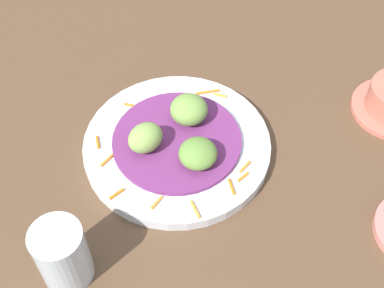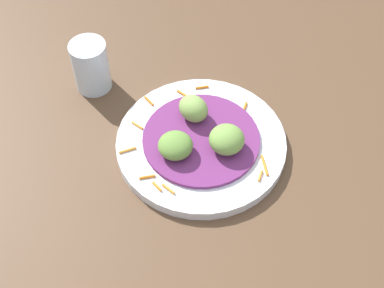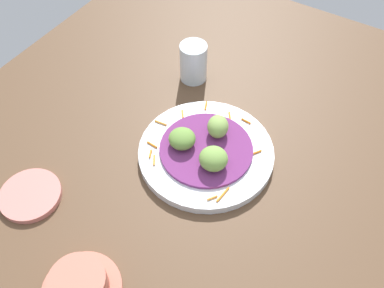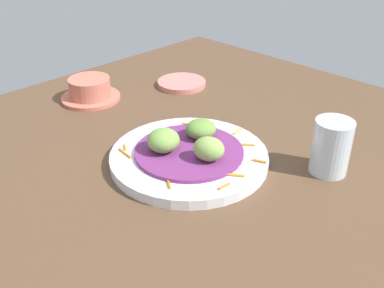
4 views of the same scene
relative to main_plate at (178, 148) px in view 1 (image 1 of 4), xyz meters
The scene contains 8 objects.
table_surface 4.85cm from the main_plate, 94.32° to the right, with size 110.00×110.00×2.00cm, color brown.
main_plate is the anchor object (origin of this frame).
cabbage_bed 1.20cm from the main_plate, ahead, with size 18.39×18.39×0.66cm, color #702D6B.
carrot_garnish 2.04cm from the main_plate, 22.48° to the right, with size 22.44×21.20×0.40cm.
guac_scoop_left 5.68cm from the main_plate, 140.97° to the left, with size 5.42×5.44×3.87cm, color #759E47.
guac_scoop_center 5.71cm from the main_plate, 99.03° to the right, with size 5.09×4.19×3.98cm, color #84A851.
guac_scoop_right 5.49cm from the main_plate, 20.97° to the left, with size 5.33×5.26×3.24cm, color olive.
water_glass 23.04cm from the main_plate, 52.95° to the right, with size 6.17×6.17×9.15cm, color silver.
Camera 1 is at (45.23, -8.12, 62.19)cm, focal length 49.27 mm.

